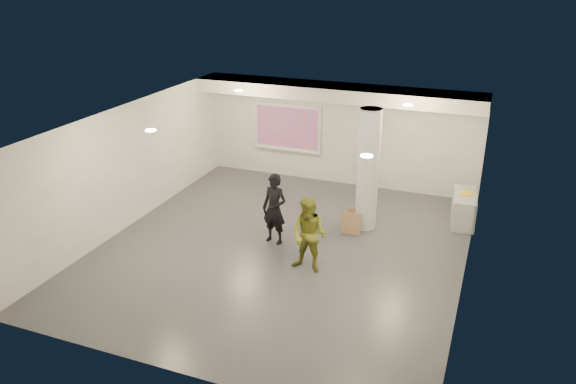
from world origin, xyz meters
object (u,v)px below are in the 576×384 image
at_px(column, 368,170).
at_px(projection_screen, 287,128).
at_px(man, 309,235).
at_px(woman, 274,209).
at_px(credenza, 464,208).

distance_m(column, projection_screen, 4.08).
height_order(column, man, column).
bearing_deg(man, column, 82.67).
bearing_deg(woman, credenza, 44.93).
bearing_deg(man, woman, 147.55).
relative_size(woman, man, 1.02).
height_order(credenza, man, man).
xyz_separation_m(projection_screen, woman, (1.32, -4.19, -0.69)).
relative_size(credenza, woman, 0.78).
xyz_separation_m(column, projection_screen, (-3.10, 2.65, 0.03)).
distance_m(projection_screen, woman, 4.44).
bearing_deg(woman, column, 51.85).
bearing_deg(projection_screen, woman, -72.53).
bearing_deg(column, woman, -139.26).
height_order(projection_screen, credenza, projection_screen).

